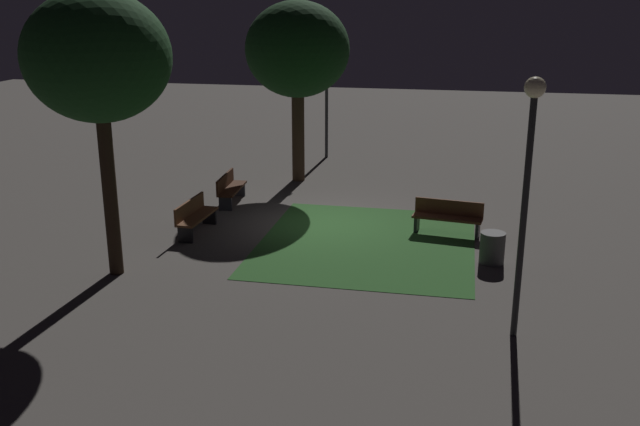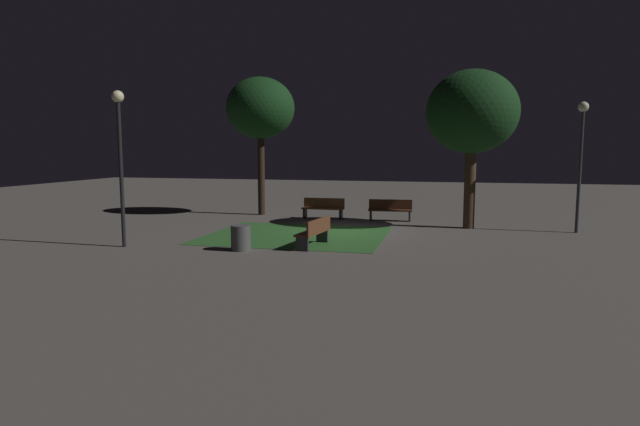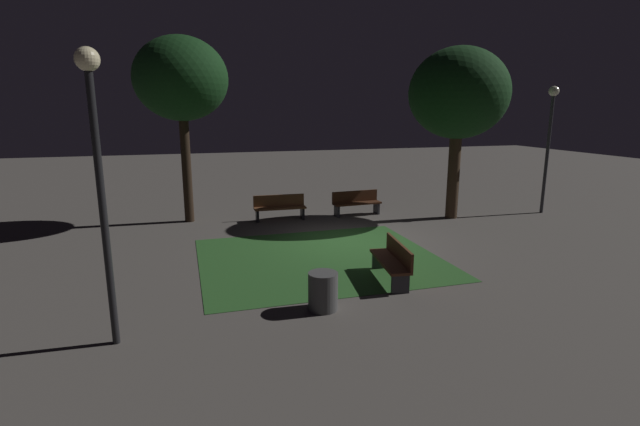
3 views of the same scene
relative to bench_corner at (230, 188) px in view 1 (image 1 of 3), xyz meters
The scene contains 10 objects.
ground_plane 3.58m from the bench_corner, 66.12° to the left, with size 60.00×60.00×0.00m, color #56514C.
grass_lawn 5.35m from the bench_corner, 58.86° to the left, with size 6.13×5.36×0.01m, color #2D6028.
bench_corner is the anchor object (origin of this frame).
bench_near_trees 2.87m from the bench_corner, ahead, with size 1.81×0.54×0.88m.
bench_back_row 6.72m from the bench_corner, 76.33° to the left, with size 0.73×1.85×0.88m.
tree_left_canopy 7.34m from the bench_corner, ahead, with size 3.05×3.05×6.16m.
tree_back_right 5.13m from the bench_corner, 155.99° to the left, with size 3.38×3.38×5.90m.
lamp_post_plaza_east 7.53m from the bench_corner, 166.67° to the left, with size 0.36×0.36×4.63m.
lamp_post_path_center 11.10m from the bench_corner, 47.40° to the left, with size 0.36×0.36×4.72m.
trash_bin 8.42m from the bench_corner, 64.84° to the left, with size 0.58×0.58×0.75m, color #4C4C4C.
Camera 1 is at (18.15, 3.57, 5.99)m, focal length 39.70 mm.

